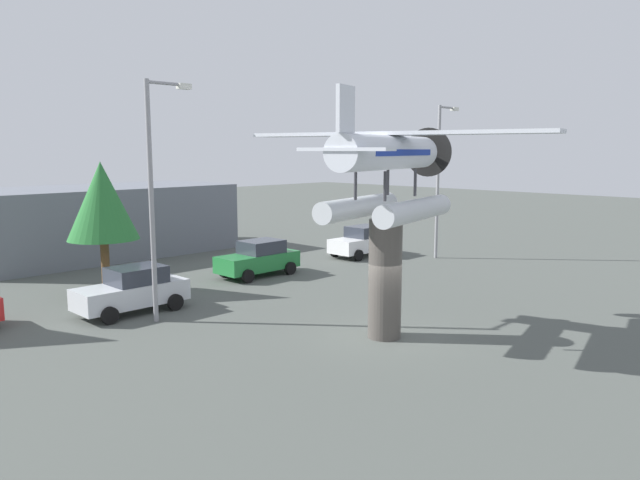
{
  "coord_description": "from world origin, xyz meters",
  "views": [
    {
      "loc": [
        -15.36,
        -12.07,
        6.18
      ],
      "look_at": [
        0.0,
        3.0,
        2.96
      ],
      "focal_mm": 33.84,
      "sensor_mm": 36.0,
      "label": 1
    }
  ],
  "objects_px": {
    "floatplane_monument": "(388,168)",
    "car_mid_silver": "(133,290)",
    "car_far_green": "(259,258)",
    "streetlight_secondary": "(440,171)",
    "storefront_building": "(102,221)",
    "tree_east": "(102,201)",
    "display_pedestal": "(385,279)",
    "streetlight_primary": "(155,185)",
    "car_distant_white": "(363,241)"
  },
  "relations": [
    {
      "from": "car_far_green",
      "to": "streetlight_secondary",
      "type": "distance_m",
      "value": 11.86
    },
    {
      "from": "storefront_building",
      "to": "tree_east",
      "type": "xyz_separation_m",
      "value": [
        -4.55,
        -9.63,
        2.0
      ]
    },
    {
      "from": "display_pedestal",
      "to": "streetlight_secondary",
      "type": "relative_size",
      "value": 0.46
    },
    {
      "from": "streetlight_secondary",
      "to": "tree_east",
      "type": "height_order",
      "value": "streetlight_secondary"
    },
    {
      "from": "floatplane_monument",
      "to": "display_pedestal",
      "type": "bearing_deg",
      "value": 180.0
    },
    {
      "from": "streetlight_secondary",
      "to": "car_mid_silver",
      "type": "bearing_deg",
      "value": 174.89
    },
    {
      "from": "car_far_green",
      "to": "car_distant_white",
      "type": "relative_size",
      "value": 1.0
    },
    {
      "from": "tree_east",
      "to": "streetlight_secondary",
      "type": "bearing_deg",
      "value": -16.26
    },
    {
      "from": "car_mid_silver",
      "to": "tree_east",
      "type": "relative_size",
      "value": 0.73
    },
    {
      "from": "floatplane_monument",
      "to": "car_mid_silver",
      "type": "bearing_deg",
      "value": 103.01
    },
    {
      "from": "display_pedestal",
      "to": "car_mid_silver",
      "type": "bearing_deg",
      "value": 115.92
    },
    {
      "from": "car_mid_silver",
      "to": "storefront_building",
      "type": "relative_size",
      "value": 0.29
    },
    {
      "from": "car_distant_white",
      "to": "storefront_building",
      "type": "relative_size",
      "value": 0.29
    },
    {
      "from": "car_mid_silver",
      "to": "streetlight_secondary",
      "type": "relative_size",
      "value": 0.48
    },
    {
      "from": "car_distant_white",
      "to": "storefront_building",
      "type": "xyz_separation_m",
      "value": [
        -10.5,
        11.33,
        1.15
      ]
    },
    {
      "from": "floatplane_monument",
      "to": "car_mid_silver",
      "type": "xyz_separation_m",
      "value": [
        -4.43,
        8.82,
        -4.74
      ]
    },
    {
      "from": "streetlight_primary",
      "to": "storefront_building",
      "type": "bearing_deg",
      "value": 71.2
    },
    {
      "from": "streetlight_secondary",
      "to": "storefront_building",
      "type": "bearing_deg",
      "value": 131.62
    },
    {
      "from": "car_far_green",
      "to": "streetlight_primary",
      "type": "distance_m",
      "value": 9.35
    },
    {
      "from": "floatplane_monument",
      "to": "streetlight_primary",
      "type": "distance_m",
      "value": 8.3
    },
    {
      "from": "display_pedestal",
      "to": "streetlight_primary",
      "type": "height_order",
      "value": "streetlight_primary"
    },
    {
      "from": "car_mid_silver",
      "to": "streetlight_secondary",
      "type": "bearing_deg",
      "value": 174.89
    },
    {
      "from": "storefront_building",
      "to": "tree_east",
      "type": "distance_m",
      "value": 10.84
    },
    {
      "from": "display_pedestal",
      "to": "car_far_green",
      "type": "relative_size",
      "value": 0.94
    },
    {
      "from": "streetlight_secondary",
      "to": "tree_east",
      "type": "bearing_deg",
      "value": 163.74
    },
    {
      "from": "car_distant_white",
      "to": "streetlight_primary",
      "type": "height_order",
      "value": "streetlight_primary"
    },
    {
      "from": "car_mid_silver",
      "to": "floatplane_monument",
      "type": "bearing_deg",
      "value": 116.66
    },
    {
      "from": "display_pedestal",
      "to": "car_far_green",
      "type": "bearing_deg",
      "value": 71.99
    },
    {
      "from": "streetlight_secondary",
      "to": "display_pedestal",
      "type": "bearing_deg",
      "value": -152.82
    },
    {
      "from": "car_far_green",
      "to": "streetlight_secondary",
      "type": "relative_size",
      "value": 0.48
    },
    {
      "from": "car_mid_silver",
      "to": "car_far_green",
      "type": "distance_m",
      "value": 7.98
    },
    {
      "from": "tree_east",
      "to": "car_distant_white",
      "type": "bearing_deg",
      "value": -6.43
    },
    {
      "from": "streetlight_primary",
      "to": "tree_east",
      "type": "xyz_separation_m",
      "value": [
        0.52,
        5.27,
        -0.93
      ]
    },
    {
      "from": "car_far_green",
      "to": "streetlight_secondary",
      "type": "bearing_deg",
      "value": 161.93
    },
    {
      "from": "car_distant_white",
      "to": "storefront_building",
      "type": "bearing_deg",
      "value": -47.16
    },
    {
      "from": "streetlight_secondary",
      "to": "tree_east",
      "type": "relative_size",
      "value": 1.52
    },
    {
      "from": "floatplane_monument",
      "to": "streetlight_primary",
      "type": "height_order",
      "value": "streetlight_primary"
    },
    {
      "from": "tree_east",
      "to": "car_mid_silver",
      "type": "bearing_deg",
      "value": -100.5
    },
    {
      "from": "car_distant_white",
      "to": "streetlight_primary",
      "type": "relative_size",
      "value": 0.49
    },
    {
      "from": "storefront_building",
      "to": "display_pedestal",
      "type": "bearing_deg",
      "value": -92.36
    },
    {
      "from": "display_pedestal",
      "to": "floatplane_monument",
      "type": "distance_m",
      "value": 3.65
    },
    {
      "from": "car_mid_silver",
      "to": "streetlight_primary",
      "type": "height_order",
      "value": "streetlight_primary"
    },
    {
      "from": "car_far_green",
      "to": "storefront_building",
      "type": "distance_m",
      "value": 11.68
    },
    {
      "from": "car_far_green",
      "to": "car_distant_white",
      "type": "bearing_deg",
      "value": -179.91
    },
    {
      "from": "display_pedestal",
      "to": "car_mid_silver",
      "type": "xyz_separation_m",
      "value": [
        -4.3,
        8.85,
        -1.1
      ]
    },
    {
      "from": "car_distant_white",
      "to": "car_mid_silver",
      "type": "bearing_deg",
      "value": 6.62
    },
    {
      "from": "display_pedestal",
      "to": "storefront_building",
      "type": "relative_size",
      "value": 0.27
    },
    {
      "from": "storefront_building",
      "to": "tree_east",
      "type": "relative_size",
      "value": 2.57
    },
    {
      "from": "floatplane_monument",
      "to": "storefront_building",
      "type": "xyz_separation_m",
      "value": [
        0.78,
        21.97,
        -3.6
      ]
    },
    {
      "from": "display_pedestal",
      "to": "storefront_building",
      "type": "height_order",
      "value": "storefront_building"
    }
  ]
}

